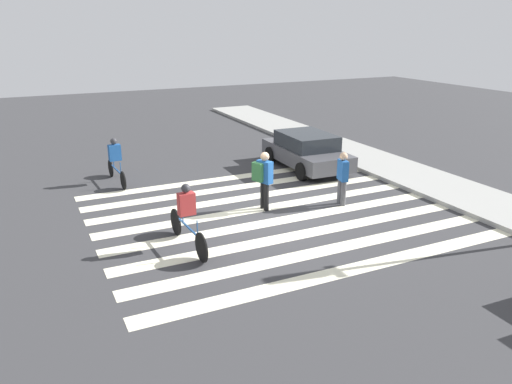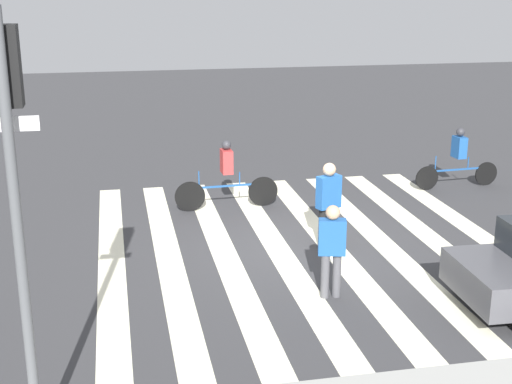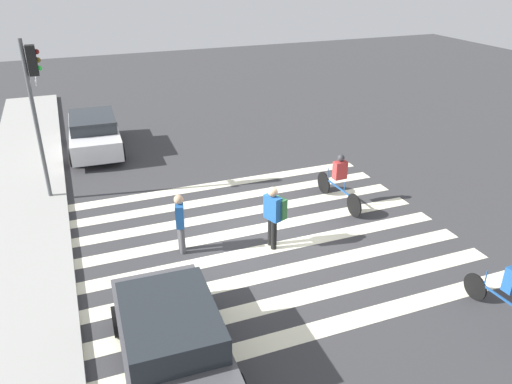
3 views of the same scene
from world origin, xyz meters
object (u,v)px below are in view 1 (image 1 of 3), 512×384
cyclist_mid_street (115,159)px  cyclist_far_lane (187,215)px  pedestrian_adult_tall_backpack (343,176)px  pedestrian_adult_yellow_jacket (263,176)px  car_parked_silver_sedan (306,150)px

cyclist_mid_street → cyclist_far_lane: cyclist_far_lane is taller
pedestrian_adult_tall_backpack → pedestrian_adult_yellow_jacket: pedestrian_adult_yellow_jacket is taller
pedestrian_adult_tall_backpack → cyclist_mid_street: 7.75m
pedestrian_adult_tall_backpack → cyclist_far_lane: 5.28m
cyclist_far_lane → pedestrian_adult_yellow_jacket: bearing=116.7°
cyclist_mid_street → cyclist_far_lane: bearing=1.8°
pedestrian_adult_yellow_jacket → cyclist_mid_street: (-4.54, -3.41, -0.17)m
cyclist_mid_street → cyclist_far_lane: (6.14, 0.56, 0.01)m
cyclist_far_lane → cyclist_mid_street: bearing=-177.4°
cyclist_mid_street → car_parked_silver_sedan: cyclist_mid_street is taller
pedestrian_adult_yellow_jacket → pedestrian_adult_tall_backpack: bearing=54.3°
pedestrian_adult_tall_backpack → pedestrian_adult_yellow_jacket: size_ratio=0.94×
pedestrian_adult_tall_backpack → car_parked_silver_sedan: bearing=178.0°
car_parked_silver_sedan → pedestrian_adult_yellow_jacket: bearing=-44.7°
cyclist_mid_street → car_parked_silver_sedan: 6.98m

